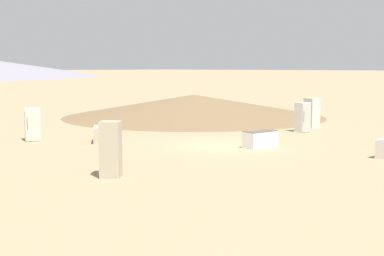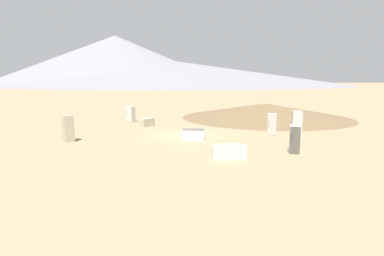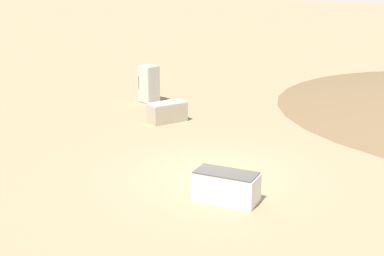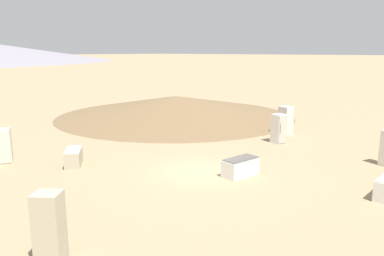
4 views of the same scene
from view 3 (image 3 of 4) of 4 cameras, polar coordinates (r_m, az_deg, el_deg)
ground_plane at (r=15.23m, az=2.13°, el=-4.98°), size 1000.00×1000.00×0.00m
discarded_fridge_1 at (r=13.43m, az=3.64°, el=-6.24°), size 1.70×1.00×0.76m
discarded_fridge_5 at (r=23.73m, az=-4.65°, el=4.70°), size 0.97×0.95×1.61m
discarded_fridge_6 at (r=20.49m, az=-2.65°, el=1.70°), size 1.44×1.55×0.77m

